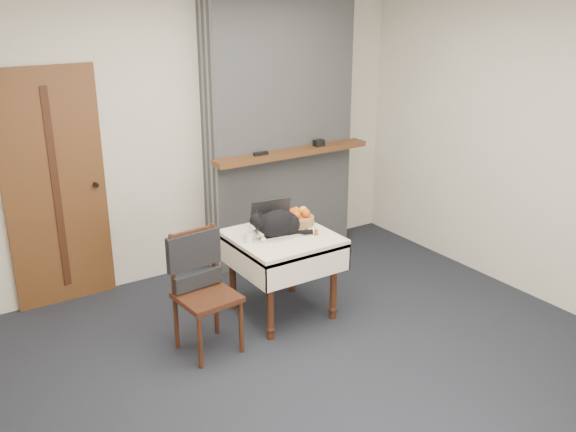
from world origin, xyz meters
name	(u,v)px	position (x,y,z in m)	size (l,w,h in m)	color
ground	(311,362)	(0.00, 0.00, 0.00)	(4.50, 4.50, 0.00)	black
room_shell	(276,111)	(0.00, 0.46, 1.76)	(4.52, 4.01, 2.61)	beige
door	(55,190)	(-1.20, 1.97, 1.00)	(0.82, 0.10, 2.00)	brown
chimney	(279,128)	(0.90, 1.85, 1.30)	(1.62, 0.48, 2.60)	gray
side_table	(282,248)	(0.23, 0.74, 0.59)	(0.78, 0.78, 0.70)	#3B1A10
laptop	(274,224)	(0.21, 0.84, 0.76)	(0.38, 0.34, 0.25)	#B7B7BC
cat	(278,224)	(0.18, 0.73, 0.81)	(0.51, 0.24, 0.25)	black
cream_jar	(248,237)	(-0.07, 0.76, 0.74)	(0.07, 0.07, 0.08)	white
pill_bottle	(316,231)	(0.45, 0.59, 0.74)	(0.03, 0.03, 0.07)	#A14113
fruit_basket	(299,218)	(0.48, 0.87, 0.76)	(0.25, 0.25, 0.14)	#A57542
desk_clutter	(299,228)	(0.42, 0.79, 0.70)	(0.14, 0.02, 0.01)	black
chair	(200,274)	(-0.55, 0.65, 0.59)	(0.45, 0.44, 0.92)	#3B1A10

